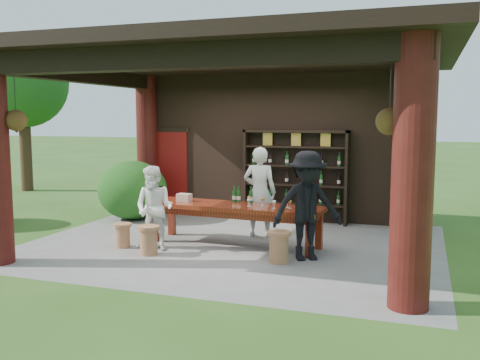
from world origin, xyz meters
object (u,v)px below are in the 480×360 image
(tasting_table, at_px, (235,211))
(guest_woman, at_px, (154,208))
(stool_near_right, at_px, (279,246))
(guest_man, at_px, (307,206))
(stool_near_left, at_px, (149,239))
(napkin_basket, at_px, (184,197))
(host, at_px, (260,192))
(wine_shelf, at_px, (295,176))
(stool_far_left, at_px, (123,235))

(tasting_table, height_order, guest_woman, guest_woman)
(stool_near_right, xyz_separation_m, guest_man, (0.38, 0.32, 0.63))
(guest_man, bearing_deg, stool_near_left, 161.60)
(guest_man, height_order, napkin_basket, guest_man)
(stool_near_right, xyz_separation_m, host, (-0.84, 1.69, 0.61))
(wine_shelf, xyz_separation_m, tasting_table, (-0.54, -2.49, -0.40))
(guest_man, bearing_deg, stool_near_right, -170.25)
(stool_far_left, relative_size, host, 0.25)
(tasting_table, relative_size, host, 1.86)
(tasting_table, xyz_separation_m, stool_near_right, (1.07, -0.89, -0.36))
(stool_near_left, relative_size, napkin_basket, 1.91)
(stool_near_left, bearing_deg, wine_shelf, 64.85)
(wine_shelf, bearing_deg, napkin_basket, -123.25)
(tasting_table, distance_m, stool_far_left, 2.06)
(host, height_order, napkin_basket, host)
(stool_near_left, bearing_deg, tasting_table, 44.32)
(guest_man, xyz_separation_m, napkin_basket, (-2.49, 0.64, -0.08))
(stool_near_right, xyz_separation_m, napkin_basket, (-2.11, 0.96, 0.55))
(stool_far_left, height_order, guest_man, guest_man)
(tasting_table, relative_size, stool_near_left, 6.59)
(guest_woman, bearing_deg, napkin_basket, 78.07)
(napkin_basket, bearing_deg, tasting_table, -4.01)
(stool_near_left, bearing_deg, stool_far_left, 156.04)
(stool_near_right, relative_size, host, 0.29)
(wine_shelf, height_order, stool_near_left, wine_shelf)
(stool_near_left, xyz_separation_m, napkin_basket, (0.11, 1.20, 0.56))
(wine_shelf, distance_m, guest_woman, 3.72)
(stool_near_right, bearing_deg, stool_near_left, -173.92)
(stool_near_left, xyz_separation_m, stool_near_right, (2.23, 0.24, 0.01))
(tasting_table, xyz_separation_m, napkin_basket, (-1.04, 0.07, 0.19))
(tasting_table, bearing_deg, guest_man, -21.32)
(stool_near_left, relative_size, stool_far_left, 1.15)
(wine_shelf, bearing_deg, host, -100.37)
(wine_shelf, relative_size, guest_woman, 1.57)
(stool_near_right, bearing_deg, stool_far_left, 178.58)
(stool_near_right, bearing_deg, napkin_basket, 155.46)
(tasting_table, distance_m, stool_near_right, 1.44)
(tasting_table, bearing_deg, wine_shelf, 77.72)
(guest_woman, xyz_separation_m, napkin_basket, (0.18, 0.86, 0.08))
(guest_woman, bearing_deg, wine_shelf, 61.53)
(stool_near_left, height_order, napkin_basket, napkin_basket)
(guest_woman, bearing_deg, tasting_table, 32.58)
(tasting_table, height_order, stool_near_left, tasting_table)
(stool_far_left, xyz_separation_m, host, (2.09, 1.62, 0.65))
(wine_shelf, relative_size, stool_near_left, 4.69)
(tasting_table, relative_size, guest_woman, 2.20)
(tasting_table, height_order, napkin_basket, napkin_basket)
(wine_shelf, xyz_separation_m, guest_woman, (-1.76, -3.27, -0.29))
(wine_shelf, relative_size, host, 1.32)
(stool_far_left, bearing_deg, guest_woman, 3.13)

